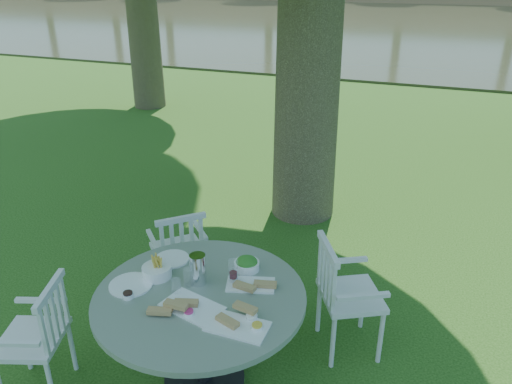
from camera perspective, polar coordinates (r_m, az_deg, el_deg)
ground at (r=4.63m, az=-0.89°, el=-10.58°), size 140.00×140.00×0.00m
table at (r=3.38m, az=-6.32°, el=-13.47°), size 1.37×1.37×0.74m
chair_ne at (r=3.72m, az=9.54°, el=-10.91°), size 0.59×0.60×0.90m
chair_nw at (r=4.29m, az=-8.69°, el=-6.34°), size 0.57×0.57×0.82m
chair_sw at (r=3.64m, az=-23.22°, el=-14.45°), size 0.51×0.53×0.84m
tableware at (r=3.35m, az=-7.01°, el=-9.90°), size 1.14×0.78×0.21m
river at (r=26.69m, az=18.49°, el=17.62°), size 100.00×28.00×0.12m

